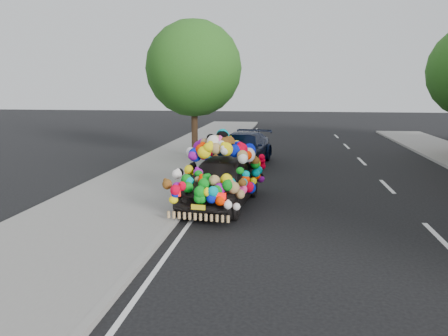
# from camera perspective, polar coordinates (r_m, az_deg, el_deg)

# --- Properties ---
(ground) EXTENTS (100.00, 100.00, 0.00)m
(ground) POSITION_cam_1_polar(r_m,az_deg,el_deg) (10.16, 6.38, -8.05)
(ground) COLOR black
(ground) RESTS_ON ground
(sidewalk) EXTENTS (4.00, 60.00, 0.12)m
(sidewalk) POSITION_cam_1_polar(r_m,az_deg,el_deg) (11.11, -16.54, -6.49)
(sidewalk) COLOR gray
(sidewalk) RESTS_ON ground
(kerb) EXTENTS (0.15, 60.00, 0.13)m
(kerb) POSITION_cam_1_polar(r_m,az_deg,el_deg) (10.46, -6.69, -7.13)
(kerb) COLOR gray
(kerb) RESTS_ON ground
(lane_markings) EXTENTS (6.00, 50.00, 0.01)m
(lane_markings) POSITION_cam_1_polar(r_m,az_deg,el_deg) (10.70, 26.23, -8.11)
(lane_markings) COLOR silver
(lane_markings) RESTS_ON ground
(tree_near_sidewalk) EXTENTS (4.20, 4.20, 6.13)m
(tree_near_sidewalk) POSITION_cam_1_polar(r_m,az_deg,el_deg) (19.57, -3.96, 12.83)
(tree_near_sidewalk) COLOR #332114
(tree_near_sidewalk) RESTS_ON ground
(plush_art_car) EXTENTS (2.43, 4.40, 2.01)m
(plush_art_car) POSITION_cam_1_polar(r_m,az_deg,el_deg) (11.96, -0.43, -0.08)
(plush_art_car) COLOR black
(plush_art_car) RESTS_ON ground
(navy_sedan) EXTENTS (2.59, 4.88, 1.35)m
(navy_sedan) POSITION_cam_1_polar(r_m,az_deg,el_deg) (18.28, 2.43, 2.49)
(navy_sedan) COLOR black
(navy_sedan) RESTS_ON ground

